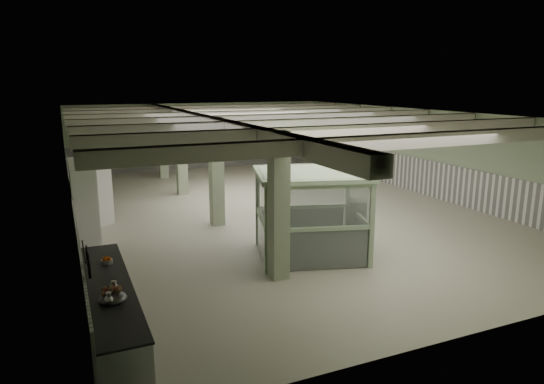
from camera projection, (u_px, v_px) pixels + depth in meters
name	position (u px, v px, depth m)	size (l,w,h in m)	color
floor	(273.00, 210.00, 18.28)	(20.00, 20.00, 0.00)	beige
ceiling	(273.00, 113.00, 17.49)	(14.00, 20.00, 0.02)	white
wall_back	(201.00, 136.00, 26.82)	(14.00, 0.02, 3.60)	#98A987
wall_front	(491.00, 243.00, 8.95)	(14.00, 0.02, 3.60)	#98A987
wall_left	(69.00, 177.00, 15.15)	(0.02, 20.00, 3.60)	#98A987
wall_right	(423.00, 152.00, 20.62)	(0.02, 20.00, 3.60)	#98A987
wainscot_left	(73.00, 210.00, 15.39)	(0.05, 19.90, 1.50)	white
wainscot_right	(421.00, 176.00, 20.84)	(0.05, 19.90, 1.50)	white
wainscot_back	(201.00, 155.00, 27.03)	(13.90, 0.05, 1.50)	white
girder	(206.00, 122.00, 16.56)	(0.45, 19.90, 0.40)	beige
beam_a	(408.00, 141.00, 10.82)	(13.90, 0.35, 0.32)	beige
beam_b	(348.00, 131.00, 13.06)	(13.90, 0.35, 0.32)	beige
beam_c	(305.00, 124.00, 15.29)	(13.90, 0.35, 0.32)	beige
beam_d	(273.00, 118.00, 17.53)	(13.90, 0.35, 0.32)	beige
beam_e	(249.00, 114.00, 19.76)	(13.90, 0.35, 0.32)	beige
beam_f	(229.00, 111.00, 21.99)	(13.90, 0.35, 0.32)	beige
beam_g	(213.00, 109.00, 24.23)	(13.90, 0.35, 0.32)	beige
column_a	(279.00, 207.00, 11.54)	(0.42, 0.42, 3.60)	#A1B08E
column_b	(216.00, 172.00, 16.01)	(0.42, 0.42, 3.60)	#A1B08E
column_c	(181.00, 153.00, 20.48)	(0.42, 0.42, 3.60)	#A1B08E
column_d	(162.00, 142.00, 24.05)	(0.42, 0.42, 3.60)	#A1B08E
hook_rail	(84.00, 251.00, 8.37)	(0.02, 0.02, 1.20)	black
pendant_front	(363.00, 144.00, 13.33)	(0.44, 0.44, 0.22)	#303F2F
pendant_mid	(280.00, 127.00, 18.25)	(0.44, 0.44, 0.22)	#303F2F
pendant_back	(236.00, 118.00, 22.72)	(0.44, 0.44, 0.22)	#303F2F
prep_counter	(110.00, 306.00, 9.37)	(0.87, 4.96, 0.91)	#ADACB1
pitcher_near	(114.00, 288.00, 8.84)	(0.18, 0.21, 0.27)	#ADACB1
pitcher_far	(109.00, 299.00, 8.40)	(0.17, 0.19, 0.25)	#ADACB1
veg_colander	(112.00, 295.00, 8.58)	(0.51, 0.51, 0.23)	#3F3F44
orange_bowl	(107.00, 262.00, 10.35)	(0.25, 0.25, 0.09)	#B2B2B7
skillet_near	(89.00, 270.00, 8.11)	(0.30, 0.30, 0.04)	black
skillet_far	(87.00, 259.00, 8.62)	(0.27, 0.27, 0.04)	black
walkin_cooler	(84.00, 198.00, 15.01)	(1.18, 2.63, 2.41)	white
guard_booth	(311.00, 198.00, 13.13)	(3.52, 3.21, 2.39)	#AAC59E
filing_cabinet	(356.00, 224.00, 13.90)	(0.47, 0.66, 1.44)	#5A6050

